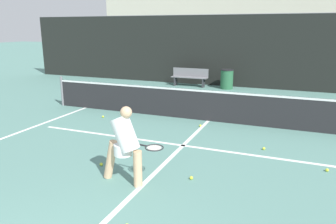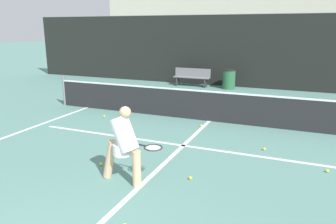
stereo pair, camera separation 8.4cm
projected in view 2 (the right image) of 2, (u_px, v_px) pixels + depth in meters
name	position (u px, v px, depth m)	size (l,w,h in m)	color
court_service_line	(183.00, 145.00, 7.95)	(8.25, 0.10, 0.01)	white
court_center_mark	(168.00, 159.00, 7.11)	(0.10, 6.56, 0.01)	white
court_sideline_left	(14.00, 134.00, 8.79)	(0.10, 7.56, 0.01)	white
net	(210.00, 105.00, 9.91)	(11.09, 0.09, 1.07)	slate
fence_back	(247.00, 52.00, 15.23)	(24.00, 0.06, 3.38)	black
player_practicing	(124.00, 143.00, 5.88)	(1.21, 0.58, 1.47)	#DBAD84
tennis_ball_scattered_0	(190.00, 178.00, 6.17)	(0.07, 0.07, 0.07)	#D1E033
tennis_ball_scattered_2	(327.00, 171.00, 6.48)	(0.07, 0.07, 0.07)	#D1E033
tennis_ball_scattered_3	(101.00, 164.00, 6.80)	(0.07, 0.07, 0.07)	#D1E033
tennis_ball_scattered_5	(264.00, 149.00, 7.64)	(0.07, 0.07, 0.07)	#D1E033
tennis_ball_scattered_6	(104.00, 116.00, 10.42)	(0.07, 0.07, 0.07)	#D1E033
tennis_ball_scattered_8	(201.00, 126.00, 9.44)	(0.07, 0.07, 0.07)	#D1E033
courtside_bench	(192.00, 76.00, 15.84)	(1.78, 0.38, 0.86)	slate
trash_bin	(229.00, 79.00, 15.14)	(0.60, 0.60, 0.90)	#28603D
parked_car	(317.00, 71.00, 16.91)	(1.83, 4.62, 1.37)	silver
building_far	(280.00, 26.00, 31.00)	(36.00, 2.40, 5.75)	beige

